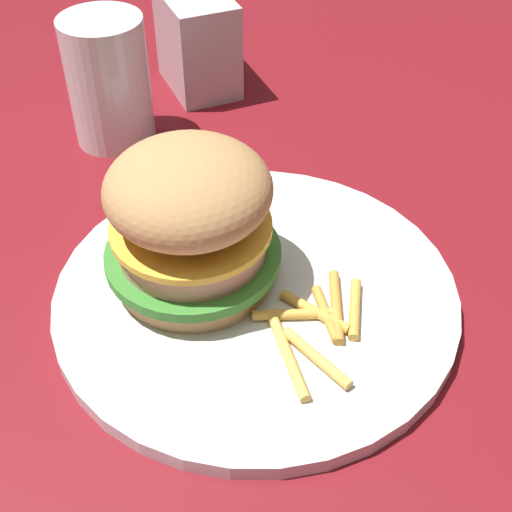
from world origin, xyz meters
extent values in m
plane|color=maroon|center=(0.00, 0.00, 0.00)|extent=(1.60, 1.60, 0.00)
cylinder|color=silver|center=(0.01, 0.03, 0.01)|extent=(0.28, 0.28, 0.01)
cylinder|color=tan|center=(0.01, -0.01, 0.02)|extent=(0.11, 0.11, 0.02)
cylinder|color=#387F2D|center=(0.01, -0.01, 0.03)|extent=(0.12, 0.12, 0.01)
cylinder|color=tan|center=(0.01, -0.01, 0.05)|extent=(0.10, 0.10, 0.02)
cylinder|color=yellow|center=(0.01, -0.01, 0.06)|extent=(0.11, 0.11, 0.00)
ellipsoid|color=tan|center=(0.01, -0.01, 0.09)|extent=(0.11, 0.11, 0.06)
cylinder|color=#E5B251|center=(0.07, 0.06, 0.02)|extent=(0.07, 0.03, 0.01)
cylinder|color=gold|center=(0.04, 0.06, 0.02)|extent=(0.01, 0.05, 0.01)
cylinder|color=gold|center=(0.03, 0.07, 0.02)|extent=(0.03, 0.05, 0.01)
cylinder|color=gold|center=(0.03, 0.08, 0.02)|extent=(0.05, 0.02, 0.01)
cylinder|color=gold|center=(0.03, 0.10, 0.02)|extent=(0.05, 0.01, 0.01)
cylinder|color=#E5B251|center=(0.07, 0.07, 0.02)|extent=(0.04, 0.05, 0.01)
cylinder|color=gold|center=(0.03, 0.08, 0.02)|extent=(0.06, 0.01, 0.01)
cylinder|color=silver|center=(-0.18, -0.12, 0.06)|extent=(0.07, 0.07, 0.11)
cylinder|color=black|center=(-0.18, -0.12, 0.04)|extent=(0.07, 0.07, 0.09)
cube|color=#B7BABF|center=(-0.29, -0.06, 0.05)|extent=(0.11, 0.10, 0.09)
camera|label=1|loc=(0.35, 0.06, 0.35)|focal=48.86mm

